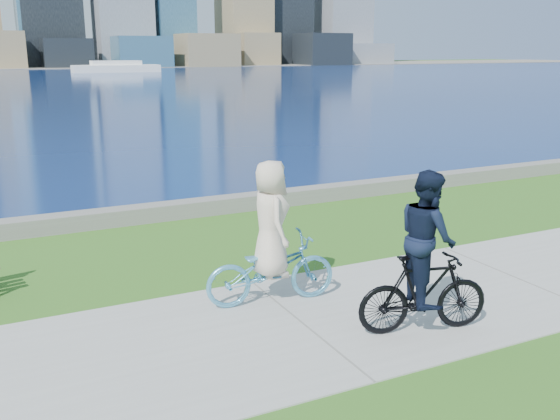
{
  "coord_description": "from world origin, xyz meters",
  "views": [
    {
      "loc": [
        -3.77,
        -6.98,
        3.7
      ],
      "look_at": [
        0.62,
        1.97,
        1.1
      ],
      "focal_mm": 40.0,
      "sensor_mm": 36.0,
      "label": 1
    }
  ],
  "objects": [
    {
      "name": "seawall",
      "position": [
        0.0,
        6.2,
        0.17
      ],
      "size": [
        90.0,
        0.5,
        0.35
      ],
      "primitive_type": "cube",
      "color": "slate",
      "rests_on": "ground"
    },
    {
      "name": "ground",
      "position": [
        0.0,
        0.0,
        0.0
      ],
      "size": [
        320.0,
        320.0,
        0.0
      ],
      "primitive_type": "plane",
      "color": "#2C5F19",
      "rests_on": "ground"
    },
    {
      "name": "cyclist_man",
      "position": [
        1.32,
        -0.92,
        0.94
      ],
      "size": [
        0.95,
        1.86,
        2.19
      ],
      "rotation": [
        0.0,
        0.0,
        1.31
      ],
      "color": "black",
      "rests_on": "ground"
    },
    {
      "name": "cyclist_woman",
      "position": [
        -0.07,
        0.86,
        0.81
      ],
      "size": [
        0.94,
        2.04,
        2.14
      ],
      "rotation": [
        0.0,
        0.0,
        1.44
      ],
      "color": "#56A8D1",
      "rests_on": "ground"
    },
    {
      "name": "bay_water",
      "position": [
        0.0,
        72.0,
        0.0
      ],
      "size": [
        320.0,
        131.0,
        0.01
      ],
      "primitive_type": "cube",
      "color": "navy",
      "rests_on": "ground"
    },
    {
      "name": "concrete_path",
      "position": [
        0.0,
        0.0,
        0.01
      ],
      "size": [
        80.0,
        3.5,
        0.02
      ],
      "primitive_type": "cube",
      "color": "#A0A09B",
      "rests_on": "ground"
    },
    {
      "name": "ferry_far",
      "position": [
        17.31,
        94.49,
        0.75
      ],
      "size": [
        13.31,
        3.8,
        1.81
      ],
      "color": "white",
      "rests_on": "ground"
    }
  ]
}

